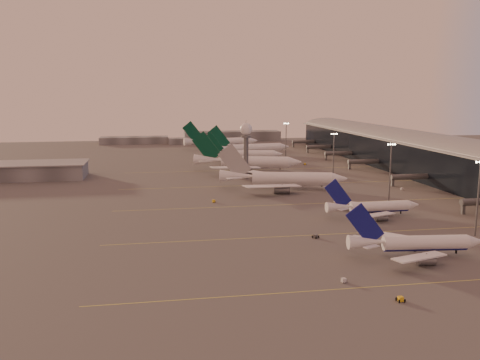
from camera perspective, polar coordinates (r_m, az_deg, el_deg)
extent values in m
plane|color=#535151|center=(155.85, 6.86, -7.28)|extent=(700.00, 700.00, 0.00)
cube|color=#E6DF51|center=(137.90, 23.42, -10.36)|extent=(180.00, 0.25, 0.02)
cube|color=#E6DF51|center=(175.29, 15.41, -5.62)|extent=(180.00, 0.25, 0.02)
cube|color=#E6DF51|center=(215.60, 10.37, -2.54)|extent=(180.00, 0.25, 0.02)
cube|color=#E6DF51|center=(257.47, 6.96, -0.43)|extent=(180.00, 0.25, 0.02)
cube|color=#E6DF51|center=(305.04, 4.28, 1.23)|extent=(180.00, 0.25, 0.02)
cube|color=black|center=(296.62, 21.03, 2.10)|extent=(36.00, 360.00, 18.00)
cylinder|color=gray|center=(295.64, 21.14, 3.83)|extent=(10.08, 360.00, 10.08)
cube|color=gray|center=(295.62, 21.14, 3.87)|extent=(40.00, 362.00, 0.80)
cube|color=#575A5F|center=(210.36, 23.78, -2.93)|extent=(1.20, 1.20, 4.40)
cylinder|color=#575A5F|center=(263.83, 18.75, 0.35)|extent=(22.00, 2.80, 2.80)
cube|color=#575A5F|center=(259.62, 16.78, -0.20)|extent=(1.20, 1.20, 4.40)
cylinder|color=#575A5F|center=(313.60, 13.91, 2.03)|extent=(22.00, 2.80, 2.80)
cube|color=#575A5F|center=(310.06, 12.20, 1.58)|extent=(1.20, 1.20, 4.40)
cylinder|color=#575A5F|center=(352.16, 11.20, 2.97)|extent=(22.00, 2.80, 2.80)
cube|color=#575A5F|center=(349.01, 9.65, 2.58)|extent=(1.20, 1.20, 4.40)
cylinder|color=#575A5F|center=(391.42, 9.02, 3.71)|extent=(22.00, 2.80, 2.80)
cube|color=#575A5F|center=(388.59, 7.61, 3.36)|extent=(1.20, 1.20, 4.40)
cylinder|color=#575A5F|center=(429.30, 7.31, 4.29)|extent=(22.00, 2.80, 2.80)
cube|color=#575A5F|center=(426.72, 6.02, 3.98)|extent=(1.20, 1.20, 4.40)
cube|color=#5C5E63|center=(295.84, -24.66, 0.86)|extent=(80.00, 25.00, 8.00)
cube|color=gray|center=(295.28, -24.72, 1.67)|extent=(82.00, 27.00, 0.60)
cylinder|color=#575A5F|center=(269.22, 0.68, 2.46)|extent=(2.60, 2.60, 22.00)
cylinder|color=#575A5F|center=(267.97, 0.68, 4.90)|extent=(5.20, 5.20, 1.20)
sphere|color=white|center=(267.66, 0.68, 5.73)|extent=(6.40, 6.40, 6.40)
cylinder|color=#575A5F|center=(267.42, 0.68, 6.52)|extent=(0.16, 0.16, 2.00)
cylinder|color=#575A5F|center=(177.94, 25.17, -1.85)|extent=(0.56, 0.56, 25.00)
sphere|color=#FFEABF|center=(175.28, 25.04, 1.84)|extent=(0.56, 0.56, 0.56)
sphere|color=#FFEABF|center=(175.85, 25.31, 1.84)|extent=(0.56, 0.56, 0.56)
cylinder|color=#575A5F|center=(223.10, 16.51, 0.89)|extent=(0.56, 0.56, 25.00)
cube|color=#575A5F|center=(221.62, 16.66, 3.96)|extent=(3.60, 0.25, 0.25)
sphere|color=#FFEABF|center=(221.00, 16.31, 3.86)|extent=(0.56, 0.56, 0.56)
sphere|color=#FFEABF|center=(221.44, 16.54, 3.86)|extent=(0.56, 0.56, 0.56)
sphere|color=#FFEABF|center=(221.88, 16.78, 3.86)|extent=(0.56, 0.56, 0.56)
sphere|color=#FFEABF|center=(222.33, 17.01, 3.86)|extent=(0.56, 0.56, 0.56)
cylinder|color=#575A5F|center=(271.25, 10.46, 2.67)|extent=(0.56, 0.56, 25.00)
cube|color=#575A5F|center=(270.04, 10.54, 5.20)|extent=(3.60, 0.25, 0.25)
sphere|color=#FFEABF|center=(269.56, 10.24, 5.12)|extent=(0.56, 0.56, 0.56)
sphere|color=#FFEABF|center=(269.90, 10.44, 5.12)|extent=(0.56, 0.56, 0.56)
sphere|color=#FFEABF|center=(270.24, 10.64, 5.12)|extent=(0.56, 0.56, 0.56)
sphere|color=#FFEABF|center=(270.59, 10.84, 5.12)|extent=(0.56, 0.56, 0.56)
cylinder|color=#575A5F|center=(356.05, 5.18, 4.49)|extent=(0.56, 0.56, 25.00)
cube|color=#575A5F|center=(355.13, 5.22, 6.41)|extent=(3.60, 0.25, 0.25)
sphere|color=#FFEABF|center=(354.77, 4.98, 6.35)|extent=(0.56, 0.56, 0.56)
sphere|color=#FFEABF|center=(355.03, 5.14, 6.35)|extent=(0.56, 0.56, 0.56)
sphere|color=#FFEABF|center=(355.28, 5.29, 6.35)|extent=(0.56, 0.56, 0.56)
sphere|color=#FFEABF|center=(355.54, 5.45, 6.35)|extent=(0.56, 0.56, 0.56)
cube|color=#5C5E63|center=(464.87, -11.78, 4.40)|extent=(60.00, 18.00, 6.00)
cube|color=#5C5E63|center=(479.99, -0.91, 4.96)|extent=(90.00, 20.00, 9.00)
cube|color=#5C5E63|center=(455.86, -5.51, 4.40)|extent=(40.00, 15.00, 5.00)
cylinder|color=white|center=(153.23, 20.08, -6.82)|extent=(24.39, 6.57, 4.10)
cylinder|color=navy|center=(153.49, 20.06, -7.15)|extent=(23.79, 5.38, 2.95)
cone|color=white|center=(159.52, 24.84, -6.49)|extent=(5.06, 4.56, 4.10)
cone|color=white|center=(147.09, 13.94, -6.99)|extent=(10.48, 5.12, 4.10)
cube|color=white|center=(142.31, 19.50, -8.37)|extent=(17.67, 10.29, 1.29)
cylinder|color=slate|center=(146.10, 20.16, -8.70)|extent=(4.91, 3.13, 2.67)
cube|color=slate|center=(145.75, 20.19, -8.27)|extent=(0.35, 0.30, 1.64)
cube|color=white|center=(160.18, 16.67, -6.18)|extent=(16.72, 13.08, 1.29)
cylinder|color=slate|center=(159.61, 17.93, -7.00)|extent=(4.91, 3.13, 2.67)
cube|color=slate|center=(159.29, 17.95, -6.61)|extent=(0.35, 0.30, 1.64)
cube|color=navy|center=(145.58, 13.84, -5.08)|extent=(11.24, 1.54, 12.23)
cube|color=white|center=(142.84, 14.52, -7.48)|extent=(4.98, 3.24, 0.27)
cube|color=white|center=(151.33, 13.42, -6.45)|extent=(4.88, 3.95, 0.27)
cylinder|color=black|center=(157.89, 23.09, -7.59)|extent=(0.54, 0.54, 1.08)
cylinder|color=black|center=(155.34, 19.01, -7.59)|extent=(1.24, 0.66, 1.19)
cylinder|color=black|center=(151.19, 19.70, -8.12)|extent=(1.24, 0.66, 1.19)
cylinder|color=white|center=(196.35, 15.41, -3.02)|extent=(22.71, 4.13, 3.86)
cylinder|color=navy|center=(196.54, 15.40, -3.27)|extent=(22.24, 3.05, 2.78)
cone|color=white|center=(202.54, 18.86, -2.81)|extent=(4.43, 3.91, 3.86)
cone|color=white|center=(189.87, 11.03, -3.13)|extent=(9.55, 3.97, 3.86)
cube|color=white|center=(185.81, 15.11, -3.95)|extent=(16.21, 11.20, 1.21)
cylinder|color=slate|center=(189.37, 15.56, -4.26)|extent=(4.42, 2.56, 2.51)
cube|color=slate|center=(189.11, 15.57, -3.94)|extent=(0.31, 0.26, 1.54)
cube|color=white|center=(202.63, 12.82, -2.71)|extent=(16.31, 10.90, 1.21)
cylinder|color=slate|center=(202.11, 13.77, -3.29)|extent=(4.42, 2.56, 2.51)
cube|color=slate|center=(201.87, 13.78, -2.99)|extent=(0.31, 0.26, 1.54)
cube|color=navy|center=(188.70, 10.94, -1.73)|extent=(10.59, 0.48, 11.50)
cube|color=white|center=(185.90, 11.53, -3.40)|extent=(4.66, 3.44, 0.25)
cube|color=white|center=(193.85, 10.57, -2.82)|extent=(4.67, 3.36, 0.25)
cylinder|color=black|center=(200.79, 17.59, -3.62)|extent=(0.51, 0.51, 1.02)
cylinder|color=black|center=(198.11, 14.62, -3.64)|extent=(1.12, 0.52, 1.12)
cylinder|color=black|center=(194.20, 15.17, -3.94)|extent=(1.12, 0.52, 1.12)
cylinder|color=white|center=(242.47, 5.83, -0.08)|extent=(37.74, 14.80, 5.85)
cylinder|color=white|center=(242.70, 5.83, -0.38)|extent=(36.61, 13.03, 4.21)
cone|color=white|center=(244.08, 11.08, -0.14)|extent=(8.45, 7.44, 5.85)
cone|color=white|center=(243.11, -0.44, 0.18)|extent=(16.65, 9.50, 5.85)
cube|color=white|center=(227.28, 3.62, -0.98)|extent=(27.58, 12.50, 1.74)
cylinder|color=slate|center=(231.33, 4.74, -1.40)|extent=(7.96, 5.45, 3.80)
cube|color=slate|center=(231.07, 4.75, -1.07)|extent=(0.33, 0.30, 2.34)
cube|color=white|center=(257.92, 3.72, 0.32)|extent=(24.11, 22.64, 1.74)
cylinder|color=slate|center=(254.70, 4.72, -0.35)|extent=(7.96, 5.45, 3.80)
cube|color=slate|center=(254.46, 4.72, -0.05)|extent=(0.33, 0.30, 2.34)
cube|color=#9D9FA4|center=(242.11, -0.63, 1.79)|extent=(15.81, 4.27, 17.36)
cube|color=white|center=(236.00, -0.66, -0.08)|extent=(7.65, 4.15, 0.24)
cube|color=white|center=(250.23, -0.37, 0.49)|extent=(7.29, 6.75, 0.24)
cylinder|color=black|center=(243.90, 9.16, -0.95)|extent=(0.47, 0.47, 0.94)
cylinder|color=black|center=(245.09, 5.10, -0.80)|extent=(1.12, 0.71, 1.04)
cylinder|color=black|center=(241.01, 5.11, -0.98)|extent=(1.12, 0.71, 1.04)
cylinder|color=white|center=(295.31, 1.67, 1.83)|extent=(39.10, 16.25, 6.26)
cylinder|color=white|center=(295.51, 1.67, 1.56)|extent=(37.89, 14.36, 4.51)
cone|color=white|center=(294.67, 6.17, 1.76)|extent=(8.90, 8.02, 6.26)
cone|color=white|center=(298.31, -3.62, 2.05)|extent=(17.35, 10.32, 6.26)
cube|color=white|center=(280.19, -0.51, 1.17)|extent=(28.93, 12.59, 1.85)
cylinder|color=slate|center=(283.93, 0.52, 0.76)|extent=(8.32, 5.90, 4.07)
cube|color=slate|center=(283.70, 0.52, 1.06)|extent=(0.38, 0.35, 2.50)
cube|color=white|center=(312.35, 0.12, 2.08)|extent=(25.00, 24.07, 1.85)
cylinder|color=slate|center=(308.49, 0.93, 1.49)|extent=(8.32, 5.90, 4.07)
cube|color=slate|center=(308.28, 0.93, 1.77)|extent=(0.38, 0.35, 2.50)
cube|color=#063C28|center=(297.52, -3.79, 3.48)|extent=(16.72, 4.90, 18.53)
cube|color=white|center=(290.99, -3.91, 1.88)|extent=(7.91, 4.17, 0.27)
cube|color=white|center=(305.68, -3.45, 2.27)|extent=(7.51, 7.07, 0.27)
cylinder|color=black|center=(295.26, 4.52, 1.04)|extent=(0.54, 0.54, 1.08)
cylinder|color=black|center=(298.44, 1.10, 1.18)|extent=(1.29, 0.83, 1.19)
cylinder|color=black|center=(293.76, 1.02, 1.04)|extent=(1.29, 0.83, 1.19)
cylinder|color=white|center=(338.71, 0.97, 2.75)|extent=(32.95, 10.91, 5.25)
cylinder|color=white|center=(338.86, 0.97, 2.55)|extent=(32.05, 9.35, 3.78)
cone|color=white|center=(339.43, 4.26, 2.74)|extent=(7.12, 6.28, 5.25)
cone|color=white|center=(339.21, -2.93, 2.86)|extent=(14.36, 7.57, 5.25)
cube|color=white|center=(325.28, -0.42, 2.29)|extent=(24.16, 12.44, 1.55)
cylinder|color=slate|center=(328.74, 0.28, 2.00)|extent=(6.80, 4.47, 3.41)
cube|color=slate|center=(328.57, 0.28, 2.21)|extent=(0.31, 0.27, 2.10)
cube|color=white|center=(352.42, -0.35, 2.88)|extent=(21.95, 18.90, 1.55)
cylinder|color=slate|center=(349.45, 0.30, 2.47)|extent=(6.80, 4.47, 3.41)
cube|color=slate|center=(349.29, 0.30, 2.67)|extent=(0.31, 0.27, 2.10)
cube|color=#063C28|center=(338.54, -3.06, 3.92)|extent=(14.26, 2.86, 15.53)
cube|color=white|center=(332.97, -3.04, 2.75)|extent=(6.70, 3.99, 0.23)
cube|color=white|center=(345.45, -2.91, 3.01)|extent=(6.48, 5.62, 0.23)
cylinder|color=black|center=(339.46, 3.06, 2.20)|extent=(0.45, 0.45, 0.90)
cylinder|color=black|center=(341.08, 0.53, 2.26)|extent=(1.06, 0.62, 1.00)
cylinder|color=black|center=(337.14, 0.53, 2.17)|extent=(1.06, 0.62, 1.00)
cylinder|color=white|center=(368.99, 1.74, 3.43)|extent=(38.34, 11.60, 6.11)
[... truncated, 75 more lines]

